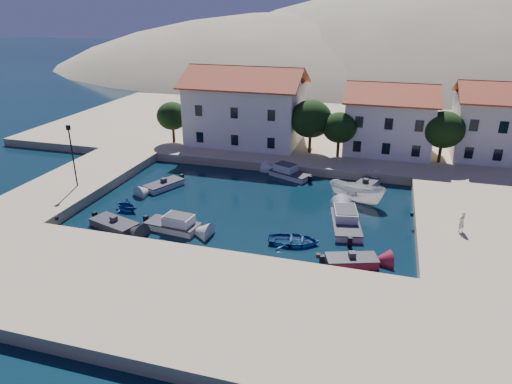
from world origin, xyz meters
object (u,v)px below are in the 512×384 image
Objects in this scene: cabin_cruiser_south at (173,224)px; pedestrian at (462,222)px; rowboat_south at (294,243)px; building_left at (245,104)px; lamppost at (72,150)px; cabin_cruiser_east at (346,223)px; boat_east at (356,202)px; building_right at (496,120)px; building_mid at (389,117)px.

pedestrian reaches higher than cabin_cruiser_south.
pedestrian is at bearing -81.79° from rowboat_south.
rowboat_south is (10.52, 0.48, -0.48)m from cabin_cruiser_south.
building_left is 23.10m from lamppost.
building_left is 25.61m from cabin_cruiser_east.
boat_east is (27.18, 5.96, -4.75)m from lamppost.
cabin_cruiser_south is at bearing 83.91° from rowboat_south.
building_right is at bearing -45.51° from cabin_cruiser_east.
lamppost is 13.92m from cabin_cruiser_south.
building_left is at bearing -176.19° from building_right.
building_right reaches higher than building_mid.
cabin_cruiser_east is at bearing -124.02° from building_right.
lamppost reaches higher than cabin_cruiser_south.
rowboat_south is (11.55, -23.81, -5.94)m from building_left.
lamppost reaches higher than pedestrian.
building_mid reaches higher than cabin_cruiser_south.
rowboat_south is at bearing 174.36° from boat_east.
rowboat_south is 0.69× the size of cabin_cruiser_east.
lamppost is at bearing 119.65° from boat_east.
building_right reaches higher than boat_east.
building_left reaches higher than lamppost.
building_left is 24.92m from cabin_cruiser_south.
lamppost reaches higher than cabin_cruiser_east.
building_right is 1.59× the size of cabin_cruiser_east.
cabin_cruiser_south is 23.76m from pedestrian.
building_left reaches higher than building_right.
cabin_cruiser_south is at bearing -123.86° from building_mid.
boat_east is at bearing -41.84° from building_left.
cabin_cruiser_east is (-2.73, -20.82, -4.75)m from building_mid.
pedestrian is at bearing -73.14° from building_mid.
boat_east is at bearing -131.75° from building_right.
building_mid is at bearing 3.18° from building_left.
building_right is 1.96× the size of cabin_cruiser_south.
lamppost is 3.64× the size of pedestrian.
boat_east is (14.66, 10.25, -0.48)m from cabin_cruiser_south.
building_mid reaches higher than rowboat_south.
cabin_cruiser_south is (-28.97, -26.29, -5.00)m from building_right.
building_mid is at bearing -113.69° from pedestrian.
building_right reaches higher than rowboat_south.
pedestrian reaches higher than boat_east.
building_mid is at bearing -175.24° from building_right.
cabin_cruiser_east is (3.72, 3.99, 0.48)m from rowboat_south.
boat_east is at bearing -31.64° from rowboat_south.
boat_east is 10.63m from pedestrian.
building_mid is 2.55× the size of rowboat_south.
building_left is 3.57× the size of rowboat_south.
pedestrian is (12.79, 3.89, 1.86)m from rowboat_south.
building_mid is 30.83m from cabin_cruiser_south.
pedestrian is at bearing -102.14° from cabin_cruiser_east.
building_left is 1.40× the size of building_mid.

